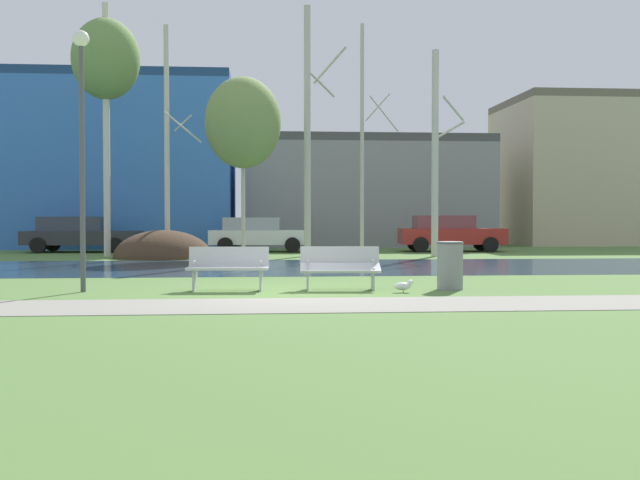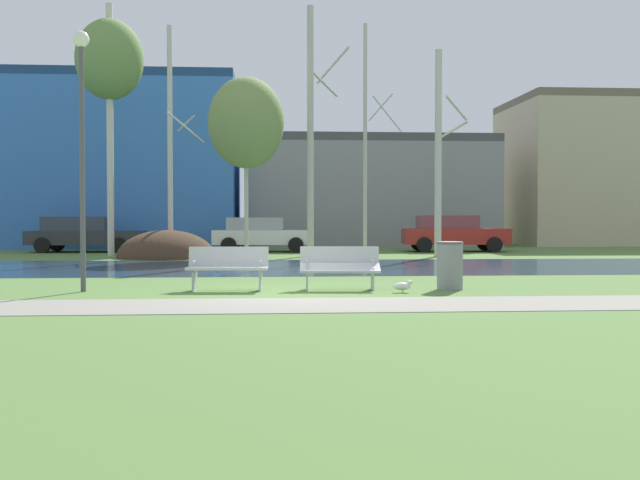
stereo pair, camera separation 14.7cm
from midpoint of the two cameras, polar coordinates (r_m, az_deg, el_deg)
ground_plane at (r=24.48m, az=-3.12°, el=-1.70°), size 120.00×120.00×0.00m
paved_path_strip at (r=12.54m, az=-2.12°, el=-4.94°), size 60.00×2.15×0.01m
river_band at (r=22.20m, az=-3.01°, el=-2.04°), size 80.00×7.29×0.01m
soil_mound at (r=27.84m, az=-11.37°, el=-1.32°), size 3.54×3.45×2.01m
bench_left at (r=15.12m, az=-6.70°, el=-2.04°), size 1.63×0.66×0.87m
bench_right at (r=15.18m, az=1.78°, el=-2.01°), size 1.63×0.66×0.87m
trash_bin at (r=15.46m, az=10.05°, el=-1.85°), size 0.54×0.54×0.97m
seagull at (r=14.75m, az=6.57°, el=-3.46°), size 0.40×0.15×0.25m
streetlamp at (r=15.58m, az=-17.28°, el=8.87°), size 0.32×0.32×5.08m
birch_far_left at (r=29.96m, az=-15.47°, el=12.86°), size 2.51×2.51×9.43m
birch_left at (r=28.29m, az=-11.06°, el=7.35°), size 1.37×2.19×8.45m
birch_center_left at (r=28.50m, az=-5.45°, el=8.79°), size 2.83×2.83×6.68m
birch_center at (r=28.56m, az=-0.52°, el=8.39°), size 1.60×2.48×9.35m
birch_center_right at (r=28.27m, az=3.65°, el=7.61°), size 1.42×2.36×8.62m
birch_right at (r=28.45m, az=9.12°, el=6.58°), size 1.22×2.16×7.64m
parked_van_nearest_dark at (r=33.15m, az=-17.25°, el=0.47°), size 4.81×2.27×1.49m
parked_sedan_second_white at (r=31.99m, az=-4.33°, el=0.48°), size 4.27×2.14×1.45m
parked_hatch_third_red at (r=32.69m, az=10.14°, el=0.55°), size 4.51×2.14×1.54m
building_blue_store at (r=40.37m, az=-16.80°, el=5.41°), size 14.85×9.79×8.22m
building_grey_warehouse at (r=40.15m, az=3.60°, el=3.57°), size 12.31×8.27×5.51m
building_beige_block at (r=44.46m, az=21.76°, el=4.78°), size 11.85×7.41×7.85m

